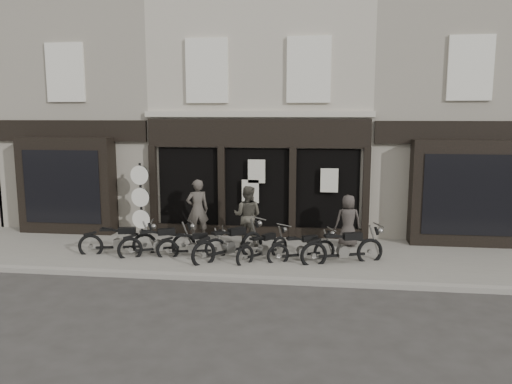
# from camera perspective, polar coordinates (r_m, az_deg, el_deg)

# --- Properties ---
(ground_plane) EXTENTS (90.00, 90.00, 0.00)m
(ground_plane) POSITION_cam_1_polar(r_m,az_deg,el_deg) (13.61, -1.48, -8.43)
(ground_plane) COLOR #2D2B28
(ground_plane) RESTS_ON ground
(pavement) EXTENTS (30.00, 4.20, 0.12)m
(pavement) POSITION_cam_1_polar(r_m,az_deg,el_deg) (14.45, -0.92, -7.15)
(pavement) COLOR slate
(pavement) RESTS_ON ground_plane
(kerb) EXTENTS (30.00, 0.25, 0.13)m
(kerb) POSITION_cam_1_polar(r_m,az_deg,el_deg) (12.42, -2.40, -9.85)
(kerb) COLOR gray
(kerb) RESTS_ON ground_plane
(central_building) EXTENTS (7.30, 6.22, 8.34)m
(central_building) POSITION_cam_1_polar(r_m,az_deg,el_deg) (18.89, 1.31, 8.99)
(central_building) COLOR #ABA593
(central_building) RESTS_ON ground
(neighbour_left) EXTENTS (5.60, 6.73, 8.34)m
(neighbour_left) POSITION_cam_1_polar(r_m,az_deg,el_deg) (20.52, -16.83, 8.50)
(neighbour_left) COLOR gray
(neighbour_left) RESTS_ON ground
(neighbour_right) EXTENTS (5.60, 6.73, 8.34)m
(neighbour_right) POSITION_cam_1_polar(r_m,az_deg,el_deg) (19.21, 20.69, 8.31)
(neighbour_right) COLOR gray
(neighbour_right) RESTS_ON ground
(motorcycle_0) EXTENTS (2.18, 0.81, 1.06)m
(motorcycle_0) POSITION_cam_1_polar(r_m,az_deg,el_deg) (14.78, -15.41, -5.66)
(motorcycle_0) COLOR black
(motorcycle_0) RESTS_ON ground
(motorcycle_1) EXTENTS (2.03, 1.21, 1.05)m
(motorcycle_1) POSITION_cam_1_polar(r_m,az_deg,el_deg) (14.37, -11.11, -5.94)
(motorcycle_1) COLOR black
(motorcycle_1) RESTS_ON ground
(motorcycle_2) EXTENTS (1.93, 0.73, 0.94)m
(motorcycle_2) POSITION_cam_1_polar(r_m,az_deg,el_deg) (14.11, -7.25, -6.30)
(motorcycle_2) COLOR black
(motorcycle_2) RESTS_ON ground
(motorcycle_3) EXTENTS (1.84, 1.89, 1.14)m
(motorcycle_3) POSITION_cam_1_polar(r_m,az_deg,el_deg) (13.82, -3.06, -6.23)
(motorcycle_3) COLOR black
(motorcycle_3) RESTS_ON ground
(motorcycle_4) EXTENTS (1.39, 1.68, 0.94)m
(motorcycle_4) POSITION_cam_1_polar(r_m,az_deg,el_deg) (13.79, 0.83, -6.58)
(motorcycle_4) COLOR black
(motorcycle_4) RESTS_ON ground
(motorcycle_5) EXTENTS (1.85, 1.06, 0.95)m
(motorcycle_5) POSITION_cam_1_polar(r_m,az_deg,el_deg) (13.71, 5.31, -6.70)
(motorcycle_5) COLOR black
(motorcycle_5) RESTS_ON ground
(motorcycle_6) EXTENTS (2.24, 1.10, 1.12)m
(motorcycle_6) POSITION_cam_1_polar(r_m,az_deg,el_deg) (13.61, 9.93, -6.62)
(motorcycle_6) COLOR black
(motorcycle_6) RESTS_ON ground
(man_left) EXTENTS (0.83, 0.71, 1.93)m
(man_left) POSITION_cam_1_polar(r_m,az_deg,el_deg) (15.76, -6.71, -2.02)
(man_left) COLOR #413B35
(man_left) RESTS_ON pavement
(man_centre) EXTENTS (0.97, 0.81, 1.81)m
(man_centre) POSITION_cam_1_polar(r_m,az_deg,el_deg) (15.04, -0.99, -2.72)
(man_centre) COLOR #413E35
(man_centre) RESTS_ON pavement
(man_right) EXTENTS (0.84, 0.63, 1.56)m
(man_right) POSITION_cam_1_polar(r_m,az_deg,el_deg) (15.17, 10.47, -3.24)
(man_right) COLOR #38322E
(man_right) RESTS_ON pavement
(advert_sign_post) EXTENTS (0.62, 0.39, 2.52)m
(advert_sign_post) POSITION_cam_1_polar(r_m,az_deg,el_deg) (16.38, -13.03, -1.26)
(advert_sign_post) COLOR black
(advert_sign_post) RESTS_ON ground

